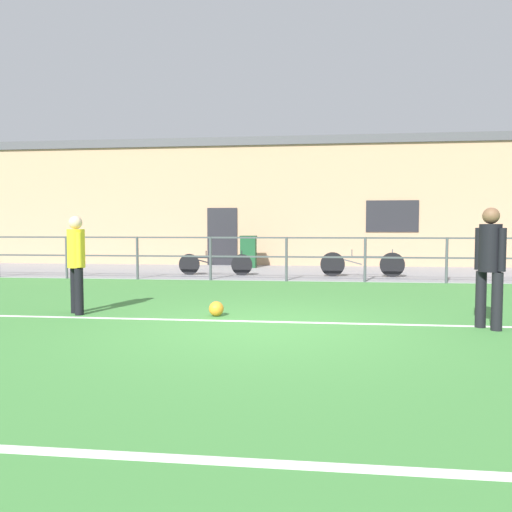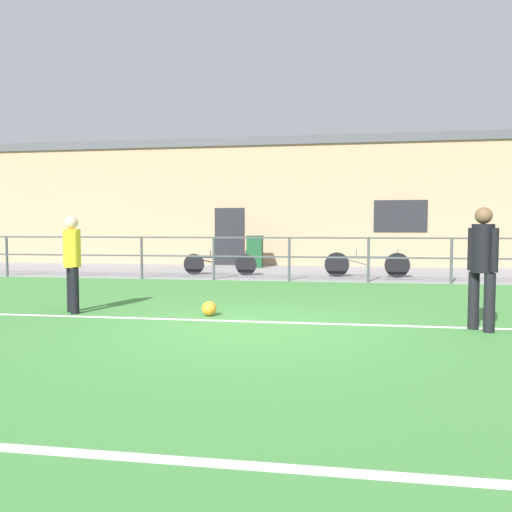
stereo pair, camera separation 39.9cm
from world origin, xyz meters
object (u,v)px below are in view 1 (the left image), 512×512
object	(u,v)px
player_goalkeeper	(490,260)
bicycle_parked_1	(215,264)
bicycle_parked_0	(362,264)
trash_bin_0	(248,251)
player_striker	(76,258)
soccer_ball_match	(216,309)

from	to	relation	value
player_goalkeeper	bicycle_parked_1	size ratio (longest dim) A/B	0.78
bicycle_parked_0	trash_bin_0	world-z (taller)	trash_bin_0
trash_bin_0	bicycle_parked_1	bearing A→B (deg)	-101.95
player_goalkeeper	bicycle_parked_1	bearing A→B (deg)	0.66
trash_bin_0	player_goalkeeper	bearing A→B (deg)	-64.64
player_striker	trash_bin_0	bearing A→B (deg)	-51.54
player_goalkeeper	trash_bin_0	distance (m)	10.80
bicycle_parked_0	soccer_ball_match	bearing A→B (deg)	-113.98
bicycle_parked_0	player_striker	bearing A→B (deg)	-128.39
trash_bin_0	soccer_ball_match	bearing A→B (deg)	-85.59
player_striker	trash_bin_0	size ratio (longest dim) A/B	1.45
soccer_ball_match	bicycle_parked_0	world-z (taller)	bicycle_parked_0
bicycle_parked_0	trash_bin_0	distance (m)	4.54
player_goalkeeper	soccer_ball_match	world-z (taller)	player_goalkeeper
soccer_ball_match	player_striker	bearing A→B (deg)	-178.60
player_goalkeeper	bicycle_parked_0	bearing A→B (deg)	-27.59
player_goalkeeper	bicycle_parked_1	distance (m)	8.70
player_striker	player_goalkeeper	bearing A→B (deg)	-136.38
soccer_ball_match	bicycle_parked_1	world-z (taller)	bicycle_parked_1
player_striker	bicycle_parked_0	size ratio (longest dim) A/B	0.68
trash_bin_0	player_striker	bearing A→B (deg)	-99.55
player_goalkeeper	trash_bin_0	world-z (taller)	player_goalkeeper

